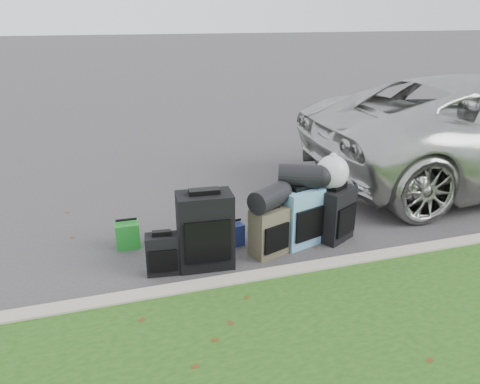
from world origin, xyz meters
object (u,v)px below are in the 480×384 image
object	(u,v)px
suitcase_olive	(269,232)
tote_green	(128,235)
suitcase_small_black	(163,254)
tote_navy	(232,234)
suitcase_teal	(301,217)
suitcase_large_black_left	(205,230)
suitcase_large_black_right	(336,215)

from	to	relation	value
suitcase_olive	tote_green	size ratio (longest dim) A/B	1.84
tote_green	suitcase_small_black	bearing A→B (deg)	-65.21
tote_navy	tote_green	bearing A→B (deg)	156.79
suitcase_teal	suitcase_large_black_left	bearing A→B (deg)	170.84
suitcase_small_black	suitcase_large_black_left	world-z (taller)	suitcase_large_black_left
suitcase_olive	tote_green	xyz separation A→B (m)	(-1.49, 0.65, -0.13)
suitcase_small_black	suitcase_olive	world-z (taller)	suitcase_olive
suitcase_teal	tote_navy	xyz separation A→B (m)	(-0.76, 0.22, -0.21)
suitcase_small_black	tote_navy	xyz separation A→B (m)	(0.86, 0.40, -0.09)
suitcase_small_black	suitcase_teal	size ratio (longest dim) A/B	0.63
tote_navy	suitcase_teal	bearing A→B (deg)	-24.61
suitcase_small_black	tote_navy	world-z (taller)	suitcase_small_black
suitcase_olive	suitcase_large_black_right	world-z (taller)	suitcase_large_black_right
suitcase_large_black_left	suitcase_olive	distance (m)	0.74
suitcase_large_black_left	tote_green	size ratio (longest dim) A/B	2.74
suitcase_teal	suitcase_large_black_right	xyz separation A→B (m)	(0.45, -0.02, -0.02)
suitcase_large_black_left	suitcase_olive	bearing A→B (deg)	7.19
suitcase_olive	suitcase_large_black_right	size ratio (longest dim) A/B	0.86
suitcase_small_black	tote_navy	size ratio (longest dim) A/B	1.67
tote_green	suitcase_large_black_left	bearing A→B (deg)	-40.52
suitcase_small_black	suitcase_large_black_right	bearing A→B (deg)	11.43
suitcase_teal	tote_green	world-z (taller)	suitcase_teal
suitcase_olive	tote_navy	size ratio (longest dim) A/B	2.14
suitcase_large_black_right	suitcase_olive	bearing A→B (deg)	158.33
suitcase_olive	suitcase_large_black_left	bearing A→B (deg)	163.50
tote_navy	suitcase_large_black_left	bearing A→B (deg)	-145.39
suitcase_olive	tote_green	bearing A→B (deg)	137.15
suitcase_teal	tote_green	distance (m)	2.01
suitcase_large_black_left	suitcase_large_black_right	distance (m)	1.62
suitcase_olive	tote_navy	xyz separation A→B (m)	(-0.32, 0.35, -0.15)
suitcase_large_black_left	tote_navy	bearing A→B (deg)	47.63
suitcase_teal	suitcase_olive	bearing A→B (deg)	179.12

